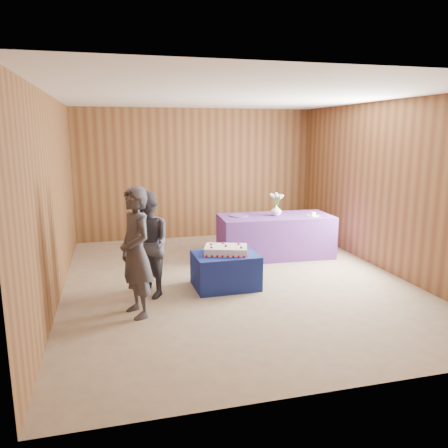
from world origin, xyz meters
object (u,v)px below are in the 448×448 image
object	(u,v)px
serving_table	(275,236)
guest_right	(147,245)
guest_left	(136,253)
vase	(276,210)
sheet_cake	(226,250)
cake_table	(225,270)

from	to	relation	value
serving_table	guest_right	xyz separation A→B (m)	(-2.39, -1.42, 0.35)
serving_table	guest_left	xyz separation A→B (m)	(-2.57, -2.04, 0.42)
guest_right	vase	bearing A→B (deg)	95.40
sheet_cake	guest_left	xyz separation A→B (m)	(-1.30, -0.70, 0.24)
sheet_cake	guest_left	bearing A→B (deg)	-134.43
guest_left	guest_right	world-z (taller)	guest_left
guest_left	guest_right	xyz separation A→B (m)	(0.18, 0.62, -0.07)
vase	guest_left	size ratio (longest dim) A/B	0.12
guest_left	guest_right	bearing A→B (deg)	143.36
cake_table	vase	xyz separation A→B (m)	(1.29, 1.34, 0.60)
sheet_cake	cake_table	bearing A→B (deg)	-157.32
serving_table	vase	xyz separation A→B (m)	(0.01, -0.01, 0.47)
cake_table	guest_right	bearing A→B (deg)	-177.45
sheet_cake	guest_right	world-z (taller)	guest_right
vase	serving_table	bearing A→B (deg)	138.60
sheet_cake	guest_right	size ratio (longest dim) A/B	0.50
cake_table	vase	world-z (taller)	vase
serving_table	guest_right	bearing A→B (deg)	-146.61
vase	sheet_cake	bearing A→B (deg)	-133.65
cake_table	serving_table	world-z (taller)	serving_table
serving_table	guest_right	size ratio (longest dim) A/B	1.38
serving_table	sheet_cake	distance (m)	1.86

